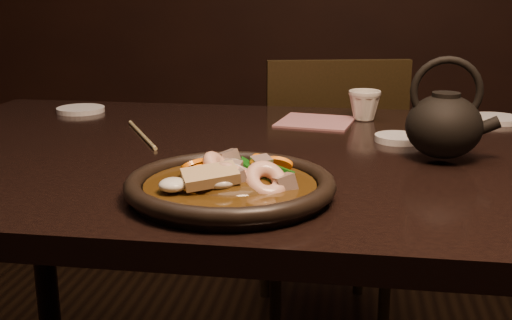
# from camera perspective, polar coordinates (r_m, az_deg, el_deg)

# --- Properties ---
(table) EXTENTS (1.60, 0.90, 0.75)m
(table) POSITION_cam_1_polar(r_m,az_deg,el_deg) (1.19, 4.04, -2.86)
(table) COLOR black
(table) RESTS_ON floor
(chair) EXTENTS (0.48, 0.48, 0.85)m
(chair) POSITION_cam_1_polar(r_m,az_deg,el_deg) (1.91, 6.36, -2.44)
(chair) COLOR black
(chair) RESTS_ON floor
(plate) EXTENTS (0.30, 0.30, 0.03)m
(plate) POSITION_cam_1_polar(r_m,az_deg,el_deg) (0.91, -2.30, -2.37)
(plate) COLOR black
(plate) RESTS_ON table
(stirfry) EXTENTS (0.19, 0.17, 0.06)m
(stirfry) POSITION_cam_1_polar(r_m,az_deg,el_deg) (0.91, -2.22, -1.87)
(stirfry) COLOR #37220A
(stirfry) RESTS_ON plate
(soy_dish) EXTENTS (0.09, 0.09, 0.01)m
(soy_dish) POSITION_cam_1_polar(r_m,az_deg,el_deg) (1.27, 12.51, 1.90)
(soy_dish) COLOR silver
(soy_dish) RESTS_ON table
(saucer_left) EXTENTS (0.11, 0.11, 0.01)m
(saucer_left) POSITION_cam_1_polar(r_m,az_deg,el_deg) (1.60, -15.32, 4.34)
(saucer_left) COLOR silver
(saucer_left) RESTS_ON table
(saucer_right) EXTENTS (0.11, 0.11, 0.01)m
(saucer_right) POSITION_cam_1_polar(r_m,az_deg,el_deg) (1.52, 20.48, 3.44)
(saucer_right) COLOR silver
(saucer_right) RESTS_ON table
(tea_cup) EXTENTS (0.08, 0.07, 0.07)m
(tea_cup) POSITION_cam_1_polar(r_m,az_deg,el_deg) (1.46, 9.61, 4.91)
(tea_cup) COLOR beige
(tea_cup) RESTS_ON table
(chopsticks) EXTENTS (0.13, 0.23, 0.01)m
(chopsticks) POSITION_cam_1_polar(r_m,az_deg,el_deg) (1.31, -10.12, 2.26)
(chopsticks) COLOR tan
(chopsticks) RESTS_ON table
(napkin) EXTENTS (0.18, 0.18, 0.00)m
(napkin) POSITION_cam_1_polar(r_m,az_deg,el_deg) (1.42, 5.34, 3.42)
(napkin) COLOR #A16365
(napkin) RESTS_ON table
(teapot) EXTENTS (0.16, 0.13, 0.18)m
(teapot) POSITION_cam_1_polar(r_m,az_deg,el_deg) (1.14, 16.41, 3.19)
(teapot) COLOR black
(teapot) RESTS_ON table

